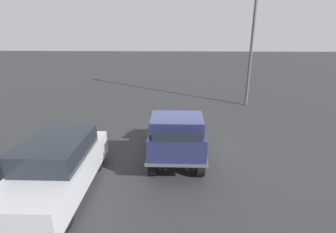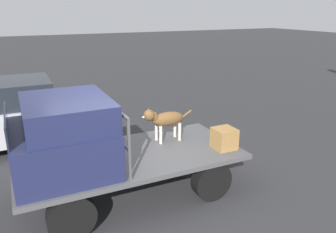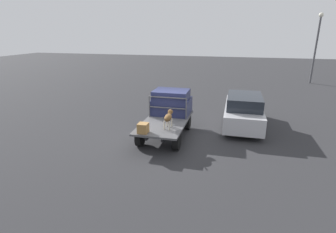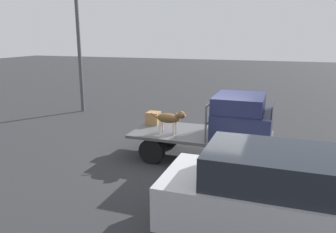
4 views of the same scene
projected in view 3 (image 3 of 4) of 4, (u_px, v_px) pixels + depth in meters
ground_plane at (166, 137)px, 11.62m from camera, size 80.00×80.00×0.00m
flatbed_truck at (166, 125)px, 11.45m from camera, size 3.82×1.83×0.76m
truck_cab at (172, 102)px, 12.22m from camera, size 1.49×1.71×1.13m
truck_headboard at (167, 105)px, 11.47m from camera, size 0.04×1.71×0.97m
dog at (168, 117)px, 10.44m from camera, size 1.04×0.27×0.70m
cargo_crate at (143, 128)px, 9.94m from camera, size 0.38×0.38×0.38m
parked_sedan at (243, 111)px, 12.64m from camera, size 4.24×1.73×1.60m
light_pole_far at (317, 41)px, 22.50m from camera, size 0.38×0.38×5.95m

